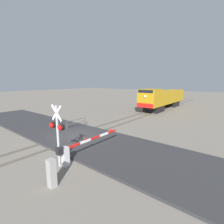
# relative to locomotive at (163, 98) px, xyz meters

# --- Properties ---
(ground_plane) EXTENTS (160.00, 160.00, 0.00)m
(ground_plane) POSITION_rel_locomotive_xyz_m (0.00, -19.90, -1.97)
(ground_plane) COLOR slate
(rail_track_left) EXTENTS (0.08, 80.00, 0.15)m
(rail_track_left) POSITION_rel_locomotive_xyz_m (-0.72, -19.90, -1.89)
(rail_track_left) COLOR #59544C
(rail_track_left) RESTS_ON ground_plane
(rail_track_right) EXTENTS (0.08, 80.00, 0.15)m
(rail_track_right) POSITION_rel_locomotive_xyz_m (0.72, -19.90, -1.89)
(rail_track_right) COLOR #59544C
(rail_track_right) RESTS_ON ground_plane
(road_surface) EXTENTS (36.00, 6.00, 0.15)m
(road_surface) POSITION_rel_locomotive_xyz_m (0.00, -19.90, -1.89)
(road_surface) COLOR #2D2D30
(road_surface) RESTS_ON ground_plane
(locomotive) EXTENTS (2.82, 14.61, 3.76)m
(locomotive) POSITION_rel_locomotive_xyz_m (0.00, 0.00, 0.00)
(locomotive) COLOR black
(locomotive) RESTS_ON ground_plane
(crossing_signal) EXTENTS (1.18, 0.33, 3.68)m
(crossing_signal) POSITION_rel_locomotive_xyz_m (3.31, -23.85, 0.28)
(crossing_signal) COLOR #ADADB2
(crossing_signal) RESTS_ON ground_plane
(crossing_gate) EXTENTS (0.36, 5.31, 1.29)m
(crossing_gate) POSITION_rel_locomotive_xyz_m (3.60, -23.00, -1.17)
(crossing_gate) COLOR silver
(crossing_gate) RESTS_ON ground_plane
(utility_cabinet) EXTENTS (0.36, 0.33, 1.39)m
(utility_cabinet) POSITION_rel_locomotive_xyz_m (4.73, -25.18, -1.27)
(utility_cabinet) COLOR #999993
(utility_cabinet) RESTS_ON ground_plane
(guard_railing) EXTENTS (0.08, 2.53, 0.95)m
(guard_railing) POSITION_rel_locomotive_xyz_m (-2.38, -17.93, -1.35)
(guard_railing) COLOR #4C4742
(guard_railing) RESTS_ON ground_plane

